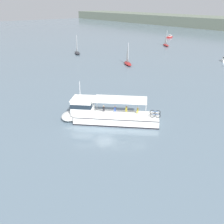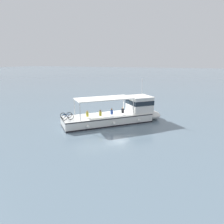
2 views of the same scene
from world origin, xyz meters
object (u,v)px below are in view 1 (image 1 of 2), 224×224
object	(u,v)px
sailboat_far_right	(77,52)
motorboat_outer_anchorage	(170,36)
sailboat_near_port	(166,44)
sailboat_horizon_east	(128,63)
ferry_main	(104,114)

from	to	relation	value
sailboat_far_right	motorboat_outer_anchorage	xyz separation A→B (m)	(-9.32, 50.97, 0.00)
sailboat_near_port	sailboat_horizon_east	bearing A→B (deg)	-63.60
sailboat_horizon_east	motorboat_outer_anchorage	bearing A→B (deg)	121.38
ferry_main	sailboat_near_port	world-z (taller)	sailboat_near_port
ferry_main	sailboat_horizon_east	xyz separation A→B (m)	(-24.38, 24.81, -0.47)
sailboat_far_right	sailboat_horizon_east	xyz separation A→B (m)	(20.39, 2.26, 0.00)
ferry_main	sailboat_horizon_east	size ratio (longest dim) A/B	2.08
sailboat_near_port	sailboat_far_right	bearing A→B (deg)	-99.37
sailboat_horizon_east	sailboat_far_right	bearing A→B (deg)	-173.68
ferry_main	motorboat_outer_anchorage	bearing A→B (deg)	126.34
sailboat_near_port	motorboat_outer_anchorage	world-z (taller)	sailboat_near_port
sailboat_near_port	motorboat_outer_anchorage	distance (m)	23.57
sailboat_far_right	motorboat_outer_anchorage	size ratio (longest dim) A/B	1.42
sailboat_near_port	motorboat_outer_anchorage	xyz separation A→B (m)	(-14.69, 18.44, 0.00)
sailboat_far_right	sailboat_horizon_east	distance (m)	20.52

